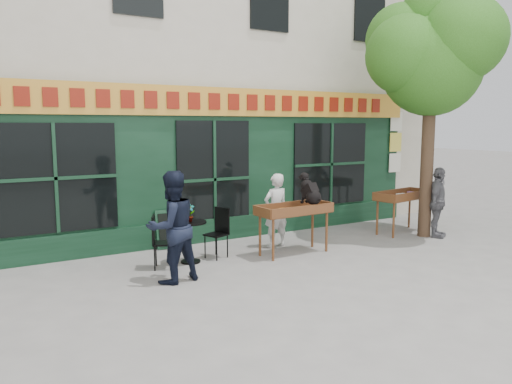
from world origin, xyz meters
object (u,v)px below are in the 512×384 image
woman (276,210)px  man_left (172,227)px  dog (310,188)px  man_right (438,203)px  book_cart_center (294,212)px  bistro_table (190,233)px  book_cart_right (403,198)px

woman → man_left: man_left is taller
dog → man_left: 3.10m
woman → man_right: 3.76m
book_cart_center → man_left: bearing=-172.7°
bistro_table → man_left: size_ratio=0.42×
woman → man_right: size_ratio=0.97×
book_cart_center → bistro_table: book_cart_center is taller
woman → man_left: size_ratio=0.85×
book_cart_center → book_cart_right: (3.30, 0.29, 0.00)m
dog → man_left: (-3.05, -0.40, -0.39)m
book_cart_right → man_right: 0.81m
woman → book_cart_right: size_ratio=0.97×
book_cart_center → man_right: 3.63m
book_cart_center → dog: dog is taller
woman → man_left: (-2.70, -1.10, 0.13)m
dog → book_cart_right: bearing=4.4°
woman → dog: bearing=114.4°
dog → woman: size_ratio=0.39×
woman → bistro_table: woman is taller
book_cart_center → book_cart_right: same height
woman → book_cart_right: bearing=171.6°
bistro_table → man_left: 1.19m
dog → woman: 0.94m
dog → woman: dog is taller
woman → man_right: man_right is taller
book_cart_right → bistro_table: bearing=168.9°
book_cart_center → man_right: (3.60, -0.46, -0.03)m
book_cart_right → dog: bearing=177.2°
book_cart_center → woman: size_ratio=1.00×
dog → man_right: size_ratio=0.38×
book_cart_right → book_cart_center: bearing=175.7°
book_cart_center → dog: bearing=-10.3°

